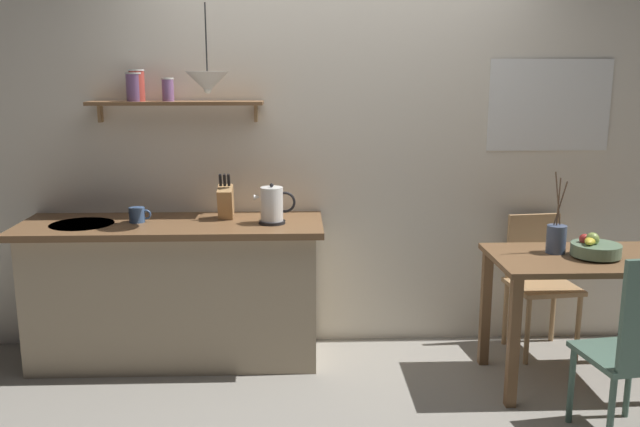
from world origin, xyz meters
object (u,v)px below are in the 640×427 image
at_px(pendant_lamp, 208,82).
at_px(dining_chair_near, 637,345).
at_px(twig_vase, 556,238).
at_px(coffee_mug_by_sink, 137,215).
at_px(dining_table, 582,279).
at_px(fruit_bowl, 595,248).
at_px(dining_chair_far, 538,275).
at_px(electric_kettle, 272,206).
at_px(knife_block, 226,201).

bearing_deg(pendant_lamp, dining_chair_near, -25.08).
bearing_deg(twig_vase, coffee_mug_by_sink, 172.25).
xyz_separation_m(dining_table, fruit_bowl, (0.05, -0.03, 0.18)).
height_order(dining_chair_near, coffee_mug_by_sink, coffee_mug_by_sink).
bearing_deg(dining_table, dining_chair_far, 97.14).
relative_size(dining_chair_near, dining_chair_far, 1.11).
distance_m(dining_chair_near, twig_vase, 0.84).
bearing_deg(dining_chair_far, electric_kettle, -174.59).
distance_m(dining_chair_far, knife_block, 2.06).
relative_size(dining_table, twig_vase, 2.18).
bearing_deg(dining_table, knife_block, 166.71).
distance_m(electric_kettle, pendant_lamp, 0.81).
bearing_deg(dining_chair_far, knife_block, -179.36).
bearing_deg(dining_table, dining_chair_near, -91.26).
height_order(knife_block, pendant_lamp, pendant_lamp).
height_order(dining_chair_near, electric_kettle, electric_kettle).
bearing_deg(electric_kettle, dining_chair_far, 5.41).
bearing_deg(pendant_lamp, fruit_bowl, -8.57).
bearing_deg(knife_block, dining_chair_far, 0.64).
height_order(dining_table, coffee_mug_by_sink, coffee_mug_by_sink).
relative_size(dining_chair_near, knife_block, 3.41).
bearing_deg(pendant_lamp, twig_vase, -6.34).
bearing_deg(twig_vase, pendant_lamp, 173.66).
bearing_deg(dining_chair_near, pendant_lamp, 154.92).
bearing_deg(dining_chair_near, twig_vase, 98.99).
distance_m(dining_table, electric_kettle, 1.84).
xyz_separation_m(dining_chair_near, fruit_bowl, (0.06, 0.66, 0.30)).
distance_m(fruit_bowl, coffee_mug_by_sink, 2.67).
height_order(coffee_mug_by_sink, pendant_lamp, pendant_lamp).
bearing_deg(dining_chair_far, fruit_bowl, -78.50).
distance_m(dining_chair_far, coffee_mug_by_sink, 2.56).
height_order(dining_table, knife_block, knife_block).
relative_size(electric_kettle, pendant_lamp, 0.50).
height_order(knife_block, coffee_mug_by_sink, knife_block).
height_order(dining_chair_near, dining_chair_far, dining_chair_near).
bearing_deg(dining_chair_near, dining_chair_far, 92.33).
xyz_separation_m(twig_vase, electric_kettle, (-1.63, 0.27, 0.15)).
bearing_deg(dining_chair_near, coffee_mug_by_sink, 156.86).
bearing_deg(twig_vase, dining_table, -30.29).
relative_size(fruit_bowl, knife_block, 0.95).
bearing_deg(fruit_bowl, dining_table, 149.78).
bearing_deg(dining_chair_near, electric_kettle, 149.45).
bearing_deg(pendant_lamp, dining_table, -8.05).
height_order(twig_vase, knife_block, twig_vase).
relative_size(dining_chair_far, pendant_lamp, 1.76).
bearing_deg(knife_block, twig_vase, -11.95).
relative_size(knife_block, pendant_lamp, 0.57).
relative_size(twig_vase, electric_kettle, 1.91).
bearing_deg(coffee_mug_by_sink, dining_table, -9.07).
bearing_deg(knife_block, fruit_bowl, -13.70).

